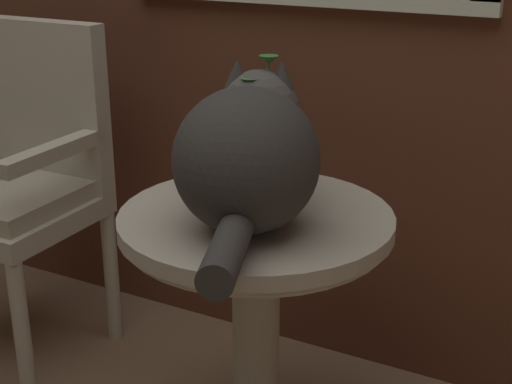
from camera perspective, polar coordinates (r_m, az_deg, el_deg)
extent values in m
cylinder|color=#B2A893|center=(1.79, 0.00, -11.21)|extent=(0.11, 0.11, 0.57)
cylinder|color=#B2A893|center=(1.65, 0.00, -2.20)|extent=(0.61, 0.61, 0.03)
torus|color=#B2A893|center=(1.66, 0.00, -3.07)|extent=(0.58, 0.58, 0.02)
cylinder|color=#B2A893|center=(2.10, -17.33, -10.28)|extent=(0.04, 0.04, 0.42)
cylinder|color=#B2A893|center=(2.61, -18.18, -4.17)|extent=(0.04, 0.04, 0.42)
cylinder|color=#B2A893|center=(2.35, -10.91, -6.31)|extent=(0.04, 0.04, 0.42)
cube|color=#B2A893|center=(2.26, -18.46, -1.41)|extent=(0.46, 0.42, 0.06)
cube|color=tan|center=(2.24, -18.62, -0.11)|extent=(0.42, 0.38, 0.05)
cube|color=#B2A893|center=(2.30, -16.04, 6.44)|extent=(0.46, 0.06, 0.49)
cube|color=#B2A893|center=(2.05, -15.06, 3.01)|extent=(0.05, 0.38, 0.04)
ellipsoid|color=#33302D|center=(1.51, -0.74, 2.40)|extent=(0.39, 0.40, 0.30)
sphere|color=#494643|center=(1.69, 0.27, 6.27)|extent=(0.18, 0.18, 0.18)
cone|color=#33302D|center=(1.67, 1.98, 8.91)|extent=(0.06, 0.06, 0.06)
cone|color=#33302D|center=(1.68, -1.43, 9.01)|extent=(0.06, 0.06, 0.06)
cylinder|color=#33302D|center=(1.34, -2.07, -4.16)|extent=(0.16, 0.29, 0.07)
cylinder|color=gray|center=(1.75, 0.63, -0.04)|extent=(0.09, 0.09, 0.01)
ellipsoid|color=gray|center=(1.72, 0.64, 2.46)|extent=(0.15, 0.15, 0.15)
cylinder|color=gray|center=(1.70, 0.65, 5.02)|extent=(0.08, 0.08, 0.05)
torus|color=gray|center=(1.69, 0.66, 5.77)|extent=(0.10, 0.10, 0.02)
cylinder|color=#387533|center=(1.67, 0.14, 7.05)|extent=(0.02, 0.04, 0.09)
cone|color=#387533|center=(1.65, -0.40, 8.35)|extent=(0.04, 0.04, 0.02)
cylinder|color=#387533|center=(1.68, 0.82, 7.89)|extent=(0.01, 0.03, 0.12)
cone|color=#387533|center=(1.68, 0.98, 10.02)|extent=(0.04, 0.04, 0.02)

